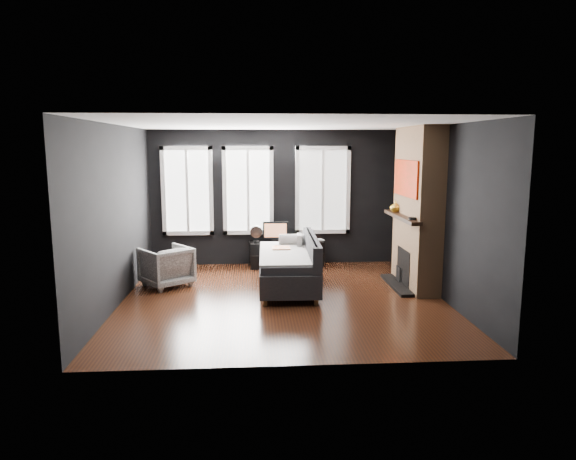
{
  "coord_description": "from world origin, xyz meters",
  "views": [
    {
      "loc": [
        -0.46,
        -7.78,
        2.38
      ],
      "look_at": [
        0.1,
        0.3,
        1.05
      ],
      "focal_mm": 32.0,
      "sensor_mm": 36.0,
      "label": 1
    }
  ],
  "objects": [
    {
      "name": "wall_left",
      "position": [
        -2.5,
        0.0,
        1.35
      ],
      "size": [
        0.02,
        5.0,
        2.7
      ],
      "primitive_type": "cube",
      "color": "black",
      "rests_on": "ground"
    },
    {
      "name": "sofa",
      "position": [
        0.12,
        0.6,
        0.45
      ],
      "size": [
        1.1,
        2.12,
        0.9
      ],
      "primitive_type": null,
      "rotation": [
        0.0,
        0.0,
        -0.02
      ],
      "color": "black",
      "rests_on": "floor"
    },
    {
      "name": "fireplace",
      "position": [
        2.3,
        0.6,
        1.35
      ],
      "size": [
        0.7,
        1.62,
        2.7
      ],
      "primitive_type": null,
      "color": "#93724C",
      "rests_on": "floor"
    },
    {
      "name": "windows",
      "position": [
        -0.45,
        2.46,
        2.38
      ],
      "size": [
        4.0,
        0.16,
        1.76
      ],
      "primitive_type": null,
      "color": "white",
      "rests_on": "wall_back"
    },
    {
      "name": "mantel_clock",
      "position": [
        2.05,
        0.05,
        1.25
      ],
      "size": [
        0.13,
        0.13,
        0.04
      ],
      "primitive_type": "cylinder",
      "rotation": [
        0.0,
        0.0,
        0.06
      ],
      "color": "black",
      "rests_on": "fireplace"
    },
    {
      "name": "ceiling",
      "position": [
        0.0,
        0.0,
        2.7
      ],
      "size": [
        5.0,
        5.0,
        0.0
      ],
      "primitive_type": "plane",
      "color": "white",
      "rests_on": "ground"
    },
    {
      "name": "desk_fan",
      "position": [
        -0.4,
        2.19,
        0.67
      ],
      "size": [
        0.26,
        0.26,
        0.34
      ],
      "primitive_type": null,
      "rotation": [
        0.0,
        0.0,
        -0.1
      ],
      "color": "gray",
      "rests_on": "media_console"
    },
    {
      "name": "storage_box",
      "position": [
        0.39,
        2.25,
        0.57
      ],
      "size": [
        0.26,
        0.18,
        0.13
      ],
      "primitive_type": "cube",
      "rotation": [
        0.0,
        0.0,
        0.1
      ],
      "color": "#2D6934",
      "rests_on": "media_console"
    },
    {
      "name": "stripe_pillow",
      "position": [
        0.37,
        1.21,
        0.65
      ],
      "size": [
        0.11,
        0.35,
        0.34
      ],
      "primitive_type": "cube",
      "rotation": [
        0.0,
        0.0,
        -0.07
      ],
      "color": "gray",
      "rests_on": "sofa"
    },
    {
      "name": "floor",
      "position": [
        0.0,
        0.0,
        0.0
      ],
      "size": [
        5.0,
        5.0,
        0.0
      ],
      "primitive_type": "plane",
      "color": "black",
      "rests_on": "ground"
    },
    {
      "name": "mug",
      "position": [
        0.65,
        2.25,
        0.56
      ],
      "size": [
        0.13,
        0.11,
        0.11
      ],
      "primitive_type": "imported",
      "rotation": [
        0.0,
        0.0,
        0.14
      ],
      "color": "#D94C1F",
      "rests_on": "media_console"
    },
    {
      "name": "monitor",
      "position": [
        -0.02,
        2.24,
        0.73
      ],
      "size": [
        0.51,
        0.13,
        0.45
      ],
      "primitive_type": null,
      "rotation": [
        0.0,
        0.0,
        -0.04
      ],
      "color": "black",
      "rests_on": "media_console"
    },
    {
      "name": "wall_back",
      "position": [
        0.0,
        2.5,
        1.35
      ],
      "size": [
        5.0,
        0.02,
        2.7
      ],
      "primitive_type": "cube",
      "color": "black",
      "rests_on": "ground"
    },
    {
      "name": "wall_right",
      "position": [
        2.5,
        0.0,
        1.35
      ],
      "size": [
        0.02,
        5.0,
        2.7
      ],
      "primitive_type": "cube",
      "color": "black",
      "rests_on": "ground"
    },
    {
      "name": "armchair",
      "position": [
        -1.95,
        0.9,
        0.38
      ],
      "size": [
        1.0,
        1.0,
        0.76
      ],
      "primitive_type": "imported",
      "rotation": [
        0.0,
        0.0,
        -2.48
      ],
      "color": "white",
      "rests_on": "floor"
    },
    {
      "name": "mantel_vase",
      "position": [
        2.05,
        1.05,
        1.32
      ],
      "size": [
        0.24,
        0.24,
        0.19
      ],
      "primitive_type": "imported",
      "rotation": [
        0.0,
        0.0,
        0.28
      ],
      "color": "gold",
      "rests_on": "fireplace"
    },
    {
      "name": "book",
      "position": [
        0.78,
        2.31,
        0.62
      ],
      "size": [
        0.17,
        0.06,
        0.23
      ],
      "primitive_type": "imported",
      "rotation": [
        0.0,
        0.0,
        0.25
      ],
      "color": "#A49E83",
      "rests_on": "media_console"
    },
    {
      "name": "media_console",
      "position": [
        0.2,
        2.24,
        0.25
      ],
      "size": [
        1.5,
        0.6,
        0.5
      ],
      "primitive_type": null,
      "rotation": [
        0.0,
        0.0,
        0.1
      ],
      "color": "black",
      "rests_on": "floor"
    }
  ]
}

